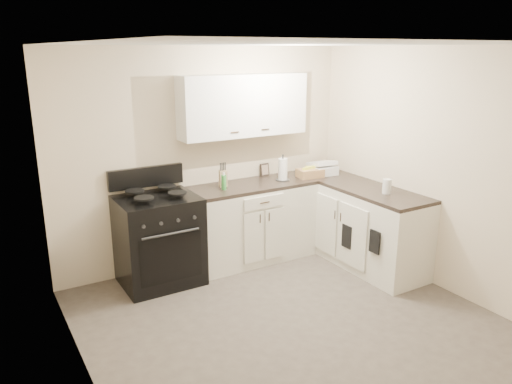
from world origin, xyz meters
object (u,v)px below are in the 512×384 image
paper_towel (283,169)px  countertop_grill (323,170)px  wicker_basket (310,173)px  stove (159,242)px  knife_block (223,179)px

paper_towel → countertop_grill: size_ratio=0.89×
paper_towel → countertop_grill: (0.60, -0.01, -0.08)m
wicker_basket → countertop_grill: size_ratio=1.02×
stove → wicker_basket: (1.96, -0.06, 0.53)m
stove → countertop_grill: bearing=-0.7°
paper_towel → countertop_grill: bearing=-1.0°
knife_block → wicker_basket: 1.13m
paper_towel → wicker_basket: 0.38m
countertop_grill → paper_towel: bearing=-177.1°
stove → paper_towel: paper_towel is taller
wicker_basket → stove: bearing=178.2°
stove → wicker_basket: 2.03m
knife_block → paper_towel: 0.76m
stove → countertop_grill: 2.25m
knife_block → countertop_grill: bearing=8.2°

